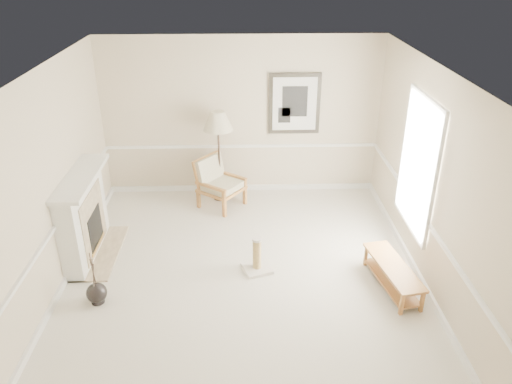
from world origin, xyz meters
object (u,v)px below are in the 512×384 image
floor_vase (97,293)px  scratching_post (257,260)px  armchair (217,180)px  bench (393,272)px  floor_lamp (218,123)px

floor_vase → scratching_post: floor_vase is taller
armchair → bench: armchair is taller
floor_lamp → scratching_post: floor_lamp is taller
scratching_post → floor_lamp: bearing=104.7°
bench → scratching_post: size_ratio=2.37×
floor_lamp → bench: bearing=-48.5°
armchair → bench: 3.55m
floor_vase → armchair: (1.47, 2.74, 0.33)m
armchair → scratching_post: bearing=-125.3°
floor_vase → floor_lamp: size_ratio=0.47×
armchair → scratching_post: size_ratio=1.81×
armchair → floor_lamp: bearing=27.1°
bench → scratching_post: (-1.84, 0.45, -0.07)m
floor_vase → armchair: bearing=61.7°
floor_lamp → scratching_post: bearing=-75.3°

